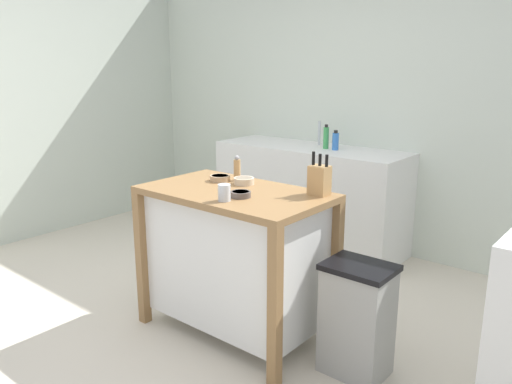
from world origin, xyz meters
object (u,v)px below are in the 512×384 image
(pepper_grinder, at_px, (237,169))
(trash_bin, at_px, (357,319))
(bowl_ceramic_small, at_px, (241,194))
(drinking_cup, at_px, (224,193))
(bottle_dish_soap, at_px, (326,137))
(bowl_stoneware_deep, at_px, (220,178))
(bowl_ceramic_wide, at_px, (244,181))
(knife_block, at_px, (319,180))
(kitchen_island, at_px, (235,254))
(bottle_spray_cleaner, at_px, (335,141))
(sink_faucet, at_px, (319,133))

(pepper_grinder, bearing_deg, trash_bin, -7.61)
(bowl_ceramic_small, height_order, drinking_cup, drinking_cup)
(bowl_ceramic_small, distance_m, bottle_dish_soap, 1.78)
(bowl_stoneware_deep, relative_size, drinking_cup, 1.39)
(bottle_dish_soap, bearing_deg, bowl_ceramic_wide, -78.03)
(knife_block, bearing_deg, bowl_ceramic_wide, -171.60)
(knife_block, bearing_deg, kitchen_island, -152.84)
(trash_bin, height_order, bottle_spray_cleaner, bottle_spray_cleaner)
(bottle_dish_soap, bearing_deg, pepper_grinder, -81.61)
(bottle_dish_soap, bearing_deg, trash_bin, -52.61)
(kitchen_island, distance_m, bowl_ceramic_small, 0.45)
(bowl_stoneware_deep, height_order, bowl_ceramic_wide, bowl_ceramic_wide)
(bottle_dish_soap, bearing_deg, bowl_stoneware_deep, -84.91)
(drinking_cup, bearing_deg, bowl_ceramic_small, 81.97)
(bowl_ceramic_wide, height_order, bottle_dish_soap, bottle_dish_soap)
(bowl_ceramic_small, bearing_deg, kitchen_island, 144.02)
(bottle_spray_cleaner, xyz_separation_m, bottle_dish_soap, (-0.10, 0.00, 0.02))
(drinking_cup, bearing_deg, kitchen_island, 118.19)
(pepper_grinder, xyz_separation_m, trash_bin, (0.97, -0.13, -0.68))
(knife_block, height_order, bottle_spray_cleaner, knife_block)
(bowl_ceramic_small, bearing_deg, bowl_stoneware_deep, 149.26)
(kitchen_island, relative_size, bowl_ceramic_small, 9.72)
(trash_bin, relative_size, sink_faucet, 2.86)
(bowl_ceramic_small, bearing_deg, sink_faucet, 109.58)
(knife_block, xyz_separation_m, bowl_ceramic_wide, (-0.50, -0.07, -0.07))
(bowl_stoneware_deep, height_order, bottle_dish_soap, bottle_dish_soap)
(pepper_grinder, distance_m, trash_bin, 1.19)
(kitchen_island, bearing_deg, knife_block, 27.16)
(kitchen_island, distance_m, bottle_dish_soap, 1.73)
(trash_bin, relative_size, bottle_spray_cleaner, 3.71)
(drinking_cup, height_order, pepper_grinder, pepper_grinder)
(bowl_ceramic_wide, bearing_deg, bottle_dish_soap, 101.97)
(sink_faucet, bearing_deg, bottle_dish_soap, -41.36)
(bowl_stoneware_deep, bearing_deg, trash_bin, -2.64)
(kitchen_island, relative_size, sink_faucet, 5.13)
(trash_bin, bearing_deg, pepper_grinder, 172.39)
(knife_block, xyz_separation_m, sink_faucet, (-0.97, 1.52, 0.02))
(kitchen_island, distance_m, trash_bin, 0.83)
(pepper_grinder, bearing_deg, kitchen_island, -51.78)
(bowl_stoneware_deep, relative_size, pepper_grinder, 0.79)
(kitchen_island, height_order, bowl_stoneware_deep, bowl_stoneware_deep)
(kitchen_island, xyz_separation_m, knife_block, (0.44, 0.23, 0.49))
(bowl_ceramic_wide, bearing_deg, kitchen_island, -68.83)
(kitchen_island, xyz_separation_m, bowl_stoneware_deep, (-0.24, 0.12, 0.42))
(drinking_cup, xyz_separation_m, sink_faucet, (-0.64, 1.96, 0.07))
(kitchen_island, bearing_deg, drinking_cup, -61.81)
(bowl_ceramic_wide, height_order, pepper_grinder, pepper_grinder)
(pepper_grinder, bearing_deg, bottle_dish_soap, 98.39)
(bowl_ceramic_wide, xyz_separation_m, bottle_spray_cleaner, (-0.21, 1.45, 0.06))
(knife_block, height_order, sink_faucet, knife_block)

